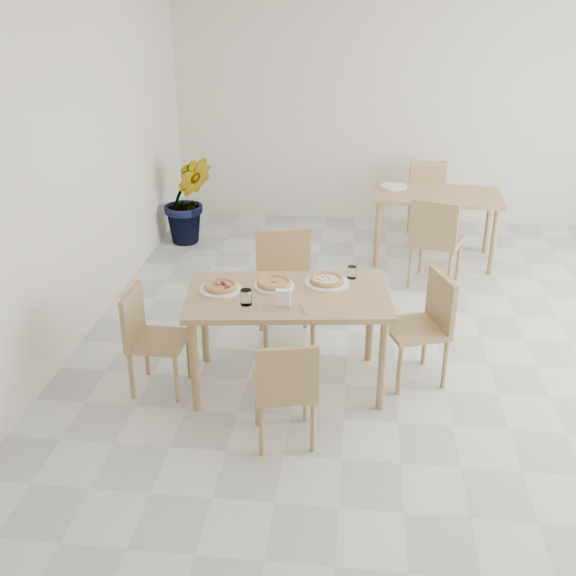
# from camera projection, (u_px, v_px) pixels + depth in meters

# --- Properties ---
(main_table) EXTENTS (1.53, 0.99, 0.75)m
(main_table) POSITION_uv_depth(u_px,v_px,m) (288.00, 304.00, 4.85)
(main_table) COLOR tan
(main_table) RESTS_ON ground
(chair_south) EXTENTS (0.46, 0.46, 0.78)m
(chair_south) POSITION_uv_depth(u_px,v_px,m) (286.00, 386.00, 4.26)
(chair_south) COLOR tan
(chair_south) RESTS_ON ground
(chair_north) EXTENTS (0.55, 0.55, 0.92)m
(chair_north) POSITION_uv_depth(u_px,v_px,m) (285.00, 278.00, 5.59)
(chair_north) COLOR tan
(chair_north) RESTS_ON ground
(chair_west) EXTENTS (0.40, 0.40, 0.79)m
(chair_west) POSITION_uv_depth(u_px,v_px,m) (148.00, 333.00, 4.88)
(chair_west) COLOR tan
(chair_west) RESTS_ON ground
(chair_east) EXTENTS (0.53, 0.53, 0.84)m
(chair_east) POSITION_uv_depth(u_px,v_px,m) (426.00, 320.00, 4.99)
(chair_east) COLOR tan
(chair_east) RESTS_ON ground
(plate_margherita) EXTENTS (0.30, 0.30, 0.02)m
(plate_margherita) POSITION_uv_depth(u_px,v_px,m) (274.00, 286.00, 4.91)
(plate_margherita) COLOR white
(plate_margherita) RESTS_ON main_table
(plate_mushroom) EXTENTS (0.33, 0.33, 0.02)m
(plate_mushroom) POSITION_uv_depth(u_px,v_px,m) (327.00, 283.00, 4.96)
(plate_mushroom) COLOR white
(plate_mushroom) RESTS_ON main_table
(plate_pepperoni) EXTENTS (0.31, 0.31, 0.02)m
(plate_pepperoni) POSITION_uv_depth(u_px,v_px,m) (221.00, 289.00, 4.86)
(plate_pepperoni) COLOR white
(plate_pepperoni) RESTS_ON main_table
(pizza_margherita) EXTENTS (0.31, 0.31, 0.03)m
(pizza_margherita) POSITION_uv_depth(u_px,v_px,m) (274.00, 283.00, 4.90)
(pizza_margherita) COLOR #E5AE6B
(pizza_margherita) RESTS_ON plate_margherita
(pizza_mushroom) EXTENTS (0.29, 0.29, 0.03)m
(pizza_mushroom) POSITION_uv_depth(u_px,v_px,m) (327.00, 280.00, 4.95)
(pizza_mushroom) COLOR #E5AE6B
(pizza_mushroom) RESTS_ON plate_mushroom
(pizza_pepperoni) EXTENTS (0.31, 0.31, 0.03)m
(pizza_pepperoni) POSITION_uv_depth(u_px,v_px,m) (220.00, 286.00, 4.85)
(pizza_pepperoni) COLOR #E5AE6B
(pizza_pepperoni) RESTS_ON plate_pepperoni
(tumbler_a) EXTENTS (0.08, 0.08, 0.11)m
(tumbler_a) POSITION_uv_depth(u_px,v_px,m) (246.00, 297.00, 4.63)
(tumbler_a) COLOR white
(tumbler_a) RESTS_ON main_table
(tumbler_b) EXTENTS (0.07, 0.07, 0.09)m
(tumbler_b) POSITION_uv_depth(u_px,v_px,m) (352.00, 272.00, 5.05)
(tumbler_b) COLOR white
(tumbler_b) RESTS_ON main_table
(napkin_holder) EXTENTS (0.11, 0.06, 0.13)m
(napkin_holder) POSITION_uv_depth(u_px,v_px,m) (283.00, 299.00, 4.59)
(napkin_holder) COLOR silver
(napkin_holder) RESTS_ON main_table
(fork_a) EXTENTS (0.03, 0.18, 0.01)m
(fork_a) POSITION_uv_depth(u_px,v_px,m) (259.00, 311.00, 4.55)
(fork_a) COLOR silver
(fork_a) RESTS_ON main_table
(fork_b) EXTENTS (0.08, 0.17, 0.01)m
(fork_b) POSITION_uv_depth(u_px,v_px,m) (303.00, 309.00, 4.57)
(fork_b) COLOR silver
(fork_b) RESTS_ON main_table
(second_table) EXTENTS (1.37, 0.84, 0.75)m
(second_table) POSITION_uv_depth(u_px,v_px,m) (437.00, 202.00, 7.11)
(second_table) COLOR tan
(second_table) RESTS_ON ground
(chair_back_s) EXTENTS (0.58, 0.58, 0.91)m
(chair_back_s) POSITION_uv_depth(u_px,v_px,m) (436.00, 237.00, 6.50)
(chair_back_s) COLOR tan
(chair_back_s) RESTS_ON ground
(chair_back_n) EXTENTS (0.50, 0.50, 0.87)m
(chair_back_n) POSITION_uv_depth(u_px,v_px,m) (429.00, 195.00, 7.87)
(chair_back_n) COLOR tan
(chair_back_n) RESTS_ON ground
(plate_empty) EXTENTS (0.28, 0.28, 0.02)m
(plate_empty) POSITION_uv_depth(u_px,v_px,m) (394.00, 186.00, 7.27)
(plate_empty) COLOR white
(plate_empty) RESTS_ON second_table
(potted_plant) EXTENTS (0.68, 0.61, 1.02)m
(potted_plant) POSITION_uv_depth(u_px,v_px,m) (188.00, 200.00, 7.66)
(potted_plant) COLOR #26621D
(potted_plant) RESTS_ON ground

